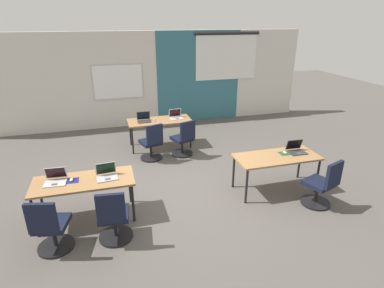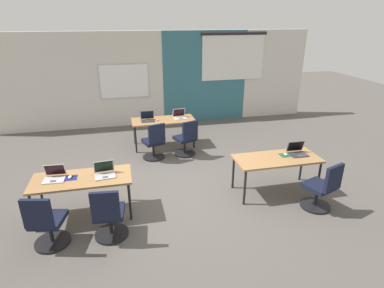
% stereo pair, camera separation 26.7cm
% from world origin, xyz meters
% --- Properties ---
extents(ground_plane, '(24.00, 24.00, 0.00)m').
position_xyz_m(ground_plane, '(0.00, 0.00, 0.00)').
color(ground_plane, '#56514C').
extents(back_wall_assembly, '(10.00, 0.27, 2.80)m').
position_xyz_m(back_wall_assembly, '(0.05, 4.20, 1.41)').
color(back_wall_assembly, silver).
rests_on(back_wall_assembly, ground).
extents(desk_near_left, '(1.60, 0.70, 0.72)m').
position_xyz_m(desk_near_left, '(-1.75, -0.60, 0.66)').
color(desk_near_left, '#A37547').
rests_on(desk_near_left, ground).
extents(desk_near_right, '(1.60, 0.70, 0.72)m').
position_xyz_m(desk_near_right, '(1.75, -0.60, 0.66)').
color(desk_near_right, '#A37547').
rests_on(desk_near_right, ground).
extents(desk_far_center, '(1.60, 0.70, 0.72)m').
position_xyz_m(desk_far_center, '(0.00, 2.20, 0.66)').
color(desk_far_center, '#A37547').
rests_on(desk_far_center, ground).
extents(laptop_near_right_end, '(0.34, 0.30, 0.23)m').
position_xyz_m(laptop_near_right_end, '(2.20, -0.53, 0.77)').
color(laptop_near_right_end, '#333338').
rests_on(laptop_near_right_end, desk_near_right).
extents(mousepad_near_right_end, '(0.22, 0.19, 0.00)m').
position_xyz_m(mousepad_near_right_end, '(1.96, -0.53, 0.72)').
color(mousepad_near_right_end, '#23512D').
rests_on(mousepad_near_right_end, desk_near_right).
extents(mouse_near_right_end, '(0.07, 0.11, 0.03)m').
position_xyz_m(mouse_near_right_end, '(1.96, -0.53, 0.74)').
color(mouse_near_right_end, silver).
rests_on(mouse_near_right_end, mousepad_near_right_end).
extents(chair_near_right_end, '(0.56, 0.61, 0.92)m').
position_xyz_m(chair_near_right_end, '(2.25, -1.33, 0.38)').
color(chair_near_right_end, black).
rests_on(chair_near_right_end, ground).
extents(laptop_near_left_inner, '(0.36, 0.32, 0.23)m').
position_xyz_m(laptop_near_left_inner, '(-1.38, -0.60, 0.77)').
color(laptop_near_left_inner, '#B7B7BC').
rests_on(laptop_near_left_inner, desk_near_left).
extents(chair_near_left_inner, '(0.52, 0.56, 0.92)m').
position_xyz_m(chair_near_left_inner, '(-1.33, -1.32, 0.38)').
color(chair_near_left_inner, black).
rests_on(chair_near_left_inner, ground).
extents(laptop_far_left, '(0.33, 0.29, 0.23)m').
position_xyz_m(laptop_far_left, '(-0.40, 2.21, 0.77)').
color(laptop_far_left, '#333338').
rests_on(laptop_far_left, desk_far_center).
extents(mouse_far_left, '(0.07, 0.11, 0.03)m').
position_xyz_m(mouse_far_left, '(-0.15, 2.18, 0.74)').
color(mouse_far_left, '#B2B2B7').
rests_on(mouse_far_left, desk_far_center).
extents(chair_far_left, '(0.55, 0.60, 0.92)m').
position_xyz_m(chair_far_left, '(-0.33, 1.43, 0.38)').
color(chair_far_left, black).
rests_on(chair_far_left, ground).
extents(laptop_far_right, '(0.35, 0.32, 0.23)m').
position_xyz_m(laptop_far_right, '(0.44, 2.24, 0.77)').
color(laptop_far_right, silver).
rests_on(laptop_far_right, desk_far_center).
extents(chair_far_right, '(0.56, 0.61, 0.92)m').
position_xyz_m(chair_far_right, '(0.44, 1.47, 0.38)').
color(chair_far_right, black).
rests_on(chair_far_right, ground).
extents(laptop_near_left_end, '(0.35, 0.32, 0.23)m').
position_xyz_m(laptop_near_left_end, '(-2.17, -0.55, 0.77)').
color(laptop_near_left_end, silver).
rests_on(laptop_near_left_end, desk_near_left).
extents(mousepad_near_left_end, '(0.22, 0.19, 0.00)m').
position_xyz_m(mousepad_near_left_end, '(-1.93, -0.57, 0.72)').
color(mousepad_near_left_end, navy).
rests_on(mousepad_near_left_end, desk_near_left).
extents(mouse_near_left_end, '(0.07, 0.11, 0.03)m').
position_xyz_m(mouse_near_left_end, '(-1.93, -0.57, 0.74)').
color(mouse_near_left_end, silver).
rests_on(mouse_near_left_end, mousepad_near_left_end).
extents(chair_near_left_end, '(0.53, 0.58, 0.92)m').
position_xyz_m(chair_near_left_end, '(-2.21, -1.31, 0.38)').
color(chair_near_left_end, black).
rests_on(chair_near_left_end, ground).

